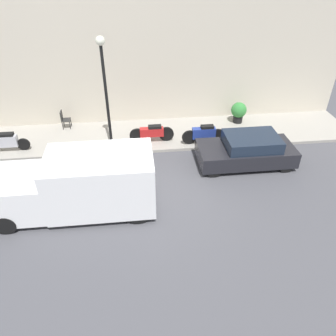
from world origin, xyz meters
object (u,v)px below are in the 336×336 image
object	(u,v)px
motorcycle_blue	(204,134)
delivery_van	(77,184)
potted_plant	(239,111)
motorcycle_red	(152,133)
streetlamp	(104,78)
scooter_silver	(5,142)
cafe_chair	(64,119)
parked_car	(247,150)

from	to	relation	value
motorcycle_blue	delivery_van	bearing A→B (deg)	126.45
potted_plant	motorcycle_red	bearing A→B (deg)	108.38
motorcycle_blue	streetlamp	xyz separation A→B (m)	(0.03, 4.08, 2.68)
delivery_van	motorcycle_blue	size ratio (longest dim) A/B	2.73
motorcycle_red	streetlamp	distance (m)	3.27
scooter_silver	motorcycle_blue	world-z (taller)	motorcycle_blue
motorcycle_red	cafe_chair	xyz separation A→B (m)	(1.79, 4.10, 0.05)
cafe_chair	potted_plant	bearing A→B (deg)	-92.21
scooter_silver	motorcycle_blue	size ratio (longest dim) A/B	1.05
delivery_van	streetlamp	size ratio (longest dim) A/B	1.12
streetlamp	scooter_silver	bearing A→B (deg)	86.69
motorcycle_red	potted_plant	xyz separation A→B (m)	(1.46, -4.40, 0.14)
scooter_silver	streetlamp	xyz separation A→B (m)	(-0.26, -4.51, 2.70)
motorcycle_red	potted_plant	world-z (taller)	potted_plant
parked_car	potted_plant	size ratio (longest dim) A/B	3.75
delivery_van	streetlamp	distance (m)	4.48
scooter_silver	potted_plant	bearing A→B (deg)	-81.66
parked_car	scooter_silver	xyz separation A→B (m)	(1.91, 10.04, -0.04)
motorcycle_blue	streetlamp	bearing A→B (deg)	89.58
streetlamp	potted_plant	bearing A→B (deg)	-73.54
cafe_chair	scooter_silver	bearing A→B (deg)	130.64
potted_plant	motorcycle_blue	bearing A→B (deg)	131.28
scooter_silver	streetlamp	bearing A→B (deg)	-93.31
parked_car	delivery_van	bearing A→B (deg)	107.97
potted_plant	parked_car	bearing A→B (deg)	168.98
motorcycle_red	streetlamp	xyz separation A→B (m)	(-0.37, 1.80, 2.71)
delivery_van	motorcycle_red	size ratio (longest dim) A/B	2.66
scooter_silver	cafe_chair	distance (m)	2.92
parked_car	streetlamp	distance (m)	6.35
scooter_silver	cafe_chair	xyz separation A→B (m)	(1.90, -2.21, 0.04)
scooter_silver	motorcycle_red	world-z (taller)	scooter_silver
motorcycle_blue	potted_plant	world-z (taller)	potted_plant
scooter_silver	potted_plant	distance (m)	10.83
delivery_van	potted_plant	distance (m)	9.10
streetlamp	cafe_chair	xyz separation A→B (m)	(2.16, 2.30, -2.65)
motorcycle_blue	motorcycle_red	xyz separation A→B (m)	(0.40, 2.28, -0.03)
parked_car	cafe_chair	xyz separation A→B (m)	(3.81, 7.82, 0.01)
motorcycle_blue	cafe_chair	distance (m)	6.75
motorcycle_red	streetlamp	bearing A→B (deg)	101.61
delivery_van	potted_plant	size ratio (longest dim) A/B	5.12
parked_car	motorcycle_blue	size ratio (longest dim) A/B	2.00
delivery_van	scooter_silver	distance (m)	5.38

